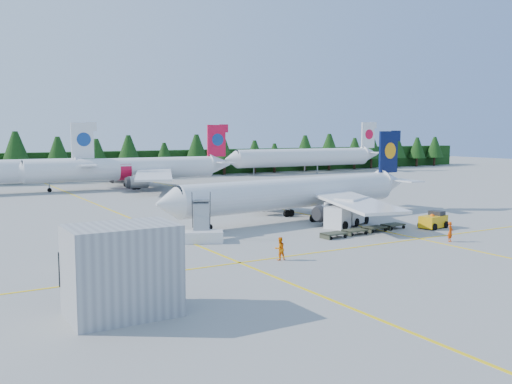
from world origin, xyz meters
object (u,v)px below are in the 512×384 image
airliner_navy (289,194)px  airliner_red (120,170)px  service_truck (347,212)px  airstairs (201,233)px  baggage_tug (434,220)px

airliner_navy → airliner_red: (-5.68, 46.77, 0.38)m
airliner_red → service_truck: size_ratio=5.99×
airliner_red → airstairs: size_ratio=6.56×
airstairs → service_truck: 17.81m
airstairs → baggage_tug: size_ratio=1.78×
airliner_navy → airliner_red: size_ratio=0.89×
airliner_red → service_truck: (9.16, -52.98, -2.01)m
airliner_navy → baggage_tug: (10.57, -12.23, -2.30)m
airliner_navy → service_truck: 7.31m
airstairs → baggage_tug: (24.87, -5.83, 0.05)m
airliner_navy → airstairs: bearing=-161.6°
airliner_navy → baggage_tug: bearing=-54.8°
airstairs → baggage_tug: bearing=11.7°
airstairs → baggage_tug: airstairs is taller
airliner_red → baggage_tug: (16.24, -59.00, -2.69)m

